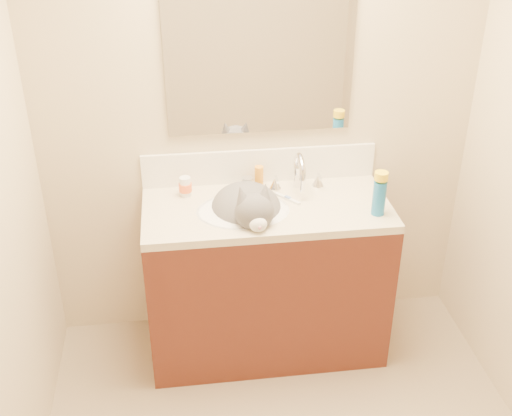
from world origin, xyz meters
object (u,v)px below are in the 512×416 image
object	(u,v)px
cat	(248,211)
pill_bottle	(185,187)
faucet	(299,175)
basin	(243,223)
amber_bottle	(259,177)
spray_can	(379,198)
silver_jar	(247,183)
vanity_cabinet	(266,281)

from	to	relation	value
cat	pill_bottle	xyz separation A→B (m)	(-0.29, 0.17, 0.06)
cat	faucet	bearing A→B (deg)	23.80
faucet	basin	bearing A→B (deg)	-150.88
cat	pill_bottle	world-z (taller)	cat
basin	amber_bottle	size ratio (longest dim) A/B	4.04
spray_can	basin	bearing A→B (deg)	169.63
cat	silver_jar	distance (m)	0.21
cat	spray_can	size ratio (longest dim) A/B	2.94
cat	silver_jar	world-z (taller)	cat
faucet	silver_jar	xyz separation A→B (m)	(-0.25, 0.05, -0.05)
vanity_cabinet	amber_bottle	size ratio (longest dim) A/B	10.78
vanity_cabinet	silver_jar	bearing A→B (deg)	111.26
pill_bottle	spray_can	distance (m)	0.94
cat	vanity_cabinet	bearing A→B (deg)	4.87
pill_bottle	amber_bottle	bearing A→B (deg)	7.66
vanity_cabinet	amber_bottle	distance (m)	0.55
vanity_cabinet	pill_bottle	distance (m)	0.65
vanity_cabinet	basin	world-z (taller)	basin
cat	spray_can	world-z (taller)	cat
faucet	spray_can	world-z (taller)	faucet
basin	silver_jar	bearing A→B (deg)	77.86
vanity_cabinet	cat	size ratio (longest dim) A/B	2.40
basin	spray_can	bearing A→B (deg)	-10.37
basin	cat	xyz separation A→B (m)	(0.03, 0.01, 0.06)
vanity_cabinet	basin	distance (m)	0.40
amber_bottle	spray_can	size ratio (longest dim) A/B	0.66
vanity_cabinet	basin	bearing A→B (deg)	-165.96
vanity_cabinet	pill_bottle	xyz separation A→B (m)	(-0.39, 0.16, 0.50)
cat	amber_bottle	size ratio (longest dim) A/B	4.49
pill_bottle	amber_bottle	xyz separation A→B (m)	(0.38, 0.05, 0.01)
spray_can	cat	bearing A→B (deg)	168.03
vanity_cabinet	spray_can	bearing A→B (deg)	-15.92
basin	silver_jar	world-z (taller)	silver_jar
faucet	pill_bottle	xyz separation A→B (m)	(-0.57, 0.02, -0.04)
faucet	cat	size ratio (longest dim) A/B	0.56
faucet	silver_jar	distance (m)	0.26
silver_jar	spray_can	world-z (taller)	spray_can
basin	faucet	xyz separation A→B (m)	(0.30, 0.17, 0.16)
vanity_cabinet	silver_jar	world-z (taller)	silver_jar
cat	amber_bottle	world-z (taller)	cat
silver_jar	amber_bottle	distance (m)	0.07
silver_jar	faucet	bearing A→B (deg)	-11.36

